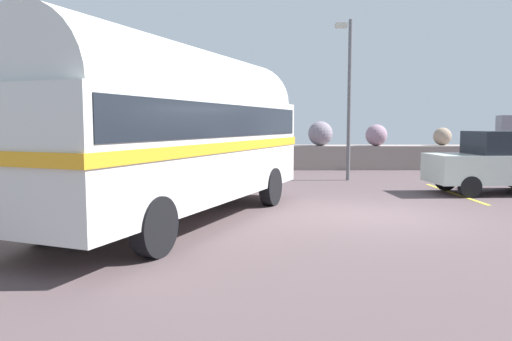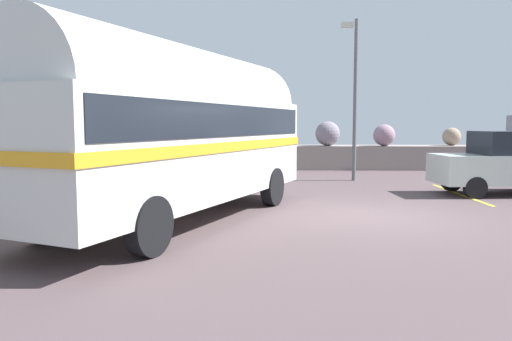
# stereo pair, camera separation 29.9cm
# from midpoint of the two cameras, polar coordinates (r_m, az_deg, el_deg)

# --- Properties ---
(ground) EXTENTS (32.00, 26.00, 0.02)m
(ground) POSITION_cam_midpoint_polar(r_m,az_deg,el_deg) (11.28, 12.93, -5.24)
(ground) COLOR #514245
(breakwater) EXTENTS (31.36, 2.06, 2.49)m
(breakwater) POSITION_cam_midpoint_polar(r_m,az_deg,el_deg) (22.71, 5.74, 2.02)
(breakwater) COLOR gray
(breakwater) RESTS_ON ground
(vintage_coach) EXTENTS (5.48, 8.85, 3.70)m
(vintage_coach) POSITION_cam_midpoint_polar(r_m,az_deg,el_deg) (10.35, -9.88, 5.23)
(vintage_coach) COLOR black
(vintage_coach) RESTS_ON ground
(parked_car_nearest) EXTENTS (4.18, 1.91, 1.86)m
(parked_car_nearest) POSITION_cam_midpoint_polar(r_m,az_deg,el_deg) (16.01, 26.51, 0.93)
(parked_car_nearest) COLOR black
(parked_car_nearest) RESTS_ON ground
(lamp_post) EXTENTS (0.53, 0.74, 5.84)m
(lamp_post) POSITION_cam_midpoint_polar(r_m,az_deg,el_deg) (18.21, 10.32, 9.28)
(lamp_post) COLOR #5B5B60
(lamp_post) RESTS_ON ground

